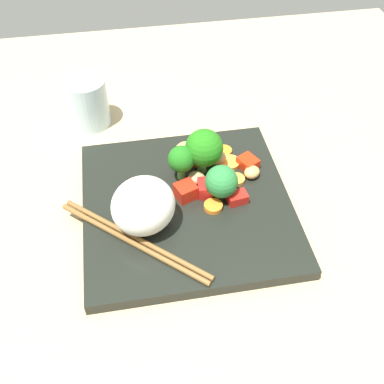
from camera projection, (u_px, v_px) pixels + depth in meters
The scene contains 24 objects.
ground_plane at pixel (187, 214), 66.23cm from camera, with size 110.00×110.00×2.00cm, color tan.
square_plate at pixel (187, 206), 64.88cm from camera, with size 28.52×28.52×1.74cm, color black.
rice_mound at pixel (143, 206), 58.73cm from camera, with size 8.40×7.85×7.38cm, color white.
broccoli_floret_0 at pixel (221, 179), 62.99cm from camera, with size 4.53×4.53×5.43cm.
broccoli_floret_1 at pixel (183, 159), 64.73cm from camera, with size 3.83×3.83×5.79cm.
broccoli_floret_2 at pixel (204, 148), 65.23cm from camera, with size 5.42×5.42×7.26cm.
carrot_slice_0 at pixel (229, 163), 69.15cm from camera, with size 3.14×3.14×0.73cm, color orange.
carrot_slice_1 at pixel (216, 179), 66.87cm from camera, with size 2.52×2.52×0.62cm, color orange.
carrot_slice_2 at pixel (213, 206), 63.14cm from camera, with size 2.55×2.55×0.70cm, color orange.
carrot_slice_3 at pixel (201, 148), 71.63cm from camera, with size 2.92×2.92×0.58cm, color orange.
carrot_slice_4 at pixel (224, 151), 71.14cm from camera, with size 2.42×2.42×0.55cm, color orange.
carrot_slice_5 at pixel (236, 180), 66.77cm from camera, with size 2.39×2.39×0.64cm, color orange.
pepper_chunk_0 at pixel (193, 157), 69.38cm from camera, with size 3.07×2.21×1.53cm, color red.
pepper_chunk_1 at pixel (205, 188), 64.59cm from camera, with size 2.73×1.92×2.00cm, color red.
pepper_chunk_2 at pixel (248, 163), 68.49cm from camera, with size 2.77×2.39×1.61cm, color red.
pepper_chunk_3 at pixel (188, 191), 64.12cm from camera, with size 2.56×2.70×2.18cm, color red.
pepper_chunk_4 at pixel (237, 198), 63.73cm from camera, with size 2.72×1.94×1.45cm, color red.
chicken_piece_0 at pixel (197, 178), 66.35cm from camera, with size 2.63×2.23×1.56cm, color tan.
chicken_piece_1 at pixel (178, 162), 68.28cm from camera, with size 2.77×1.98×2.14cm, color tan.
chicken_piece_2 at pixel (184, 149), 70.38cm from camera, with size 2.96×2.33×2.05cm, color tan.
chicken_piece_3 at pixel (214, 156), 69.00cm from camera, with size 3.94×2.79×2.36cm, color tan.
chicken_piece_4 at pixel (252, 172), 67.07cm from camera, with size 2.46×2.11×1.67cm, color tan.
chopstick_pair at pixel (134, 240), 59.13cm from camera, with size 16.61×18.20×0.70cm.
drinking_glass at pixel (88, 102), 76.34cm from camera, with size 6.75×6.75×8.22cm, color silver.
Camera 1 is at (-42.96, 6.70, 49.07)cm, focal length 43.45 mm.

